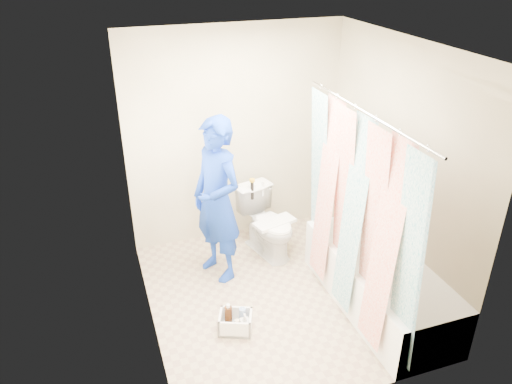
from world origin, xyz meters
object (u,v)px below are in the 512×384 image
object	(u,v)px
plumber	(217,201)
cleaning_caddy	(237,323)
bathtub	(378,282)
toilet	(268,223)

from	to	relation	value
plumber	cleaning_caddy	distance (m)	1.18
bathtub	plumber	bearing A→B (deg)	142.09
toilet	cleaning_caddy	xyz separation A→B (m)	(-0.70, -1.09, -0.29)
plumber	cleaning_caddy	size ratio (longest dim) A/B	4.79
bathtub	plumber	distance (m)	1.72
toilet	cleaning_caddy	size ratio (longest dim) A/B	2.08
bathtub	toilet	world-z (taller)	toilet
bathtub	plumber	world-z (taller)	plumber
plumber	toilet	bearing A→B (deg)	84.25
plumber	bathtub	bearing A→B (deg)	28.41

